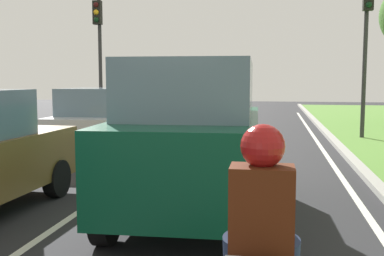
{
  "coord_description": "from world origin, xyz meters",
  "views": [
    {
      "loc": [
        2.2,
        1.58,
        2.02
      ],
      "look_at": [
        0.86,
        9.2,
        1.2
      ],
      "focal_mm": 43.49,
      "sensor_mm": 36.0,
      "label": 1
    }
  ],
  "objects_px": {
    "car_hatchback_far": "(99,122)",
    "traffic_light_overhead_left": "(99,40)",
    "traffic_light_near_right": "(367,30)",
    "rider_person": "(262,210)",
    "car_suv_ahead": "(193,136)"
  },
  "relations": [
    {
      "from": "car_hatchback_far",
      "to": "rider_person",
      "type": "distance_m",
      "value": 9.82
    },
    {
      "from": "car_suv_ahead",
      "to": "rider_person",
      "type": "distance_m",
      "value": 4.02
    },
    {
      "from": "rider_person",
      "to": "car_suv_ahead",
      "type": "bearing_deg",
      "value": 105.54
    },
    {
      "from": "car_suv_ahead",
      "to": "traffic_light_overhead_left",
      "type": "relative_size",
      "value": 0.87
    },
    {
      "from": "rider_person",
      "to": "traffic_light_near_right",
      "type": "bearing_deg",
      "value": 76.74
    },
    {
      "from": "car_hatchback_far",
      "to": "traffic_light_overhead_left",
      "type": "xyz_separation_m",
      "value": [
        -2.2,
        5.79,
        2.66
      ]
    },
    {
      "from": "rider_person",
      "to": "car_hatchback_far",
      "type": "bearing_deg",
      "value": 116.81
    },
    {
      "from": "traffic_light_overhead_left",
      "to": "car_hatchback_far",
      "type": "bearing_deg",
      "value": -69.24
    },
    {
      "from": "car_suv_ahead",
      "to": "car_hatchback_far",
      "type": "bearing_deg",
      "value": 122.88
    },
    {
      "from": "traffic_light_near_right",
      "to": "traffic_light_overhead_left",
      "type": "relative_size",
      "value": 1.01
    },
    {
      "from": "car_suv_ahead",
      "to": "rider_person",
      "type": "bearing_deg",
      "value": -76.0
    },
    {
      "from": "car_hatchback_far",
      "to": "rider_person",
      "type": "height_order",
      "value": "car_hatchback_far"
    },
    {
      "from": "traffic_light_near_right",
      "to": "car_suv_ahead",
      "type": "bearing_deg",
      "value": -113.6
    },
    {
      "from": "car_suv_ahead",
      "to": "car_hatchback_far",
      "type": "xyz_separation_m",
      "value": [
        -3.4,
        4.86,
        -0.28
      ]
    },
    {
      "from": "traffic_light_near_right",
      "to": "car_hatchback_far",
      "type": "bearing_deg",
      "value": -148.79
    }
  ]
}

